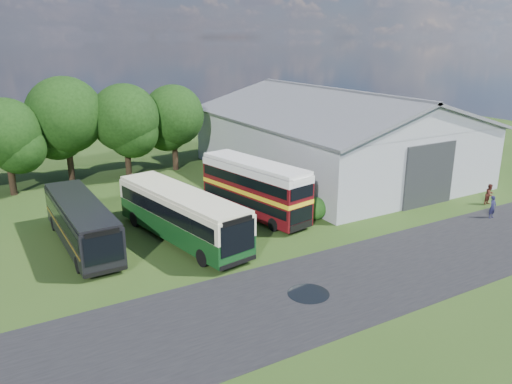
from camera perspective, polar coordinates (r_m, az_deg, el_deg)
ground at (r=29.54m, az=4.94°, el=-8.40°), size 120.00×120.00×0.00m
asphalt_road at (r=29.21m, az=13.26°, el=-9.13°), size 60.00×8.00×0.02m
puddle at (r=26.59m, az=6.00°, el=-11.51°), size 2.20×2.20×0.01m
storage_shed at (r=49.21m, az=8.79°, el=7.00°), size 18.80×24.80×8.15m
tree_left_b at (r=45.86m, az=-26.75°, el=6.00°), size 5.78×5.78×8.16m
tree_mid at (r=47.53m, az=-20.99°, el=8.18°), size 6.80×6.80×9.60m
tree_right_a at (r=47.69m, az=-14.76°, el=8.17°), size 6.26×6.26×8.83m
tree_right_b at (r=50.01m, az=-9.44°, el=8.61°), size 5.98×5.98×8.45m
shrub_front at (r=37.06m, az=6.74°, el=-3.00°), size 1.70×1.70×1.70m
shrub_mid at (r=38.58m, az=4.97°, el=-2.12°), size 1.60×1.60×1.60m
shrub_back at (r=40.14m, az=3.34°, el=-1.31°), size 1.80×1.80×1.80m
bus_green_single at (r=32.76m, az=-8.54°, el=-2.56°), size 4.81×12.27×3.30m
bus_maroon_double at (r=36.75m, az=-0.16°, el=0.35°), size 4.24×9.94×4.15m
bus_dark_single at (r=33.37m, az=-19.34°, el=-3.31°), size 2.69×10.86×2.98m
visitor_a at (r=40.48m, az=25.42°, el=-1.58°), size 0.65×0.45×1.70m
visitor_b at (r=43.66m, az=25.14°, el=-0.27°), size 0.85×0.68×1.68m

